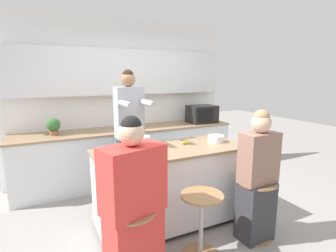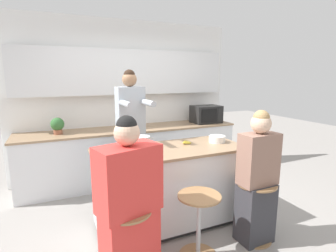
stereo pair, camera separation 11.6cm
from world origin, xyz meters
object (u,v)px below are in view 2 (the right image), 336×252
Objects in this scene: person_cooking at (131,140)px; fruit_bowl at (217,139)px; microwave at (206,114)px; juice_carton at (104,156)px; potted_plant at (57,125)px; banana_bunch at (186,142)px; bar_stool_leftmost at (128,239)px; person_seated_near at (257,183)px; bar_stool_center at (199,221)px; person_wrapped_blanket at (129,207)px; cooking_pot at (141,143)px; kitchen_island at (171,186)px; bar_stool_rightmost at (255,206)px; coffee_cup_near at (124,150)px.

fruit_bowl is at bearing -33.08° from person_cooking.
microwave is at bearing 62.89° from fruit_bowl.
potted_plant reaches higher than juice_carton.
bar_stool_leftmost is at bearing -141.50° from banana_bunch.
person_seated_near is 5.66× the size of potted_plant.
bar_stool_center is 3.17× the size of fruit_bowl.
bar_stool_center is 0.45× the size of person_wrapped_blanket.
juice_carton reaches higher than bar_stool_center.
person_seated_near reaches higher than potted_plant.
potted_plant reaches higher than fruit_bowl.
microwave is at bearing 38.67° from cooking_pot.
kitchen_island is 0.56m from banana_bunch.
kitchen_island is 0.95× the size of person_cooking.
microwave is (0.75, 1.46, 0.08)m from fruit_bowl.
kitchen_island is 0.97m from bar_stool_rightmost.
juice_carton reaches higher than bar_stool_leftmost.
bar_stool_rightmost is (1.41, 0.00, 0.00)m from bar_stool_leftmost.
potted_plant reaches higher than cooking_pot.
person_wrapped_blanket is 1.54m from fruit_bowl.
microwave is at bearing 37.39° from coffee_cup_near.
juice_carton is at bearing -136.92° from coffee_cup_near.
person_cooking is 0.75m from banana_bunch.
person_wrapped_blanket is at bearing 178.64° from person_seated_near.
person_cooking is 8.98× the size of fruit_bowl.
person_seated_near reaches higher than coffee_cup_near.
microwave is at bearing 45.57° from bar_stool_leftmost.
bar_stool_leftmost is 5.85× the size of coffee_cup_near.
cooking_pot is at bearing 113.17° from bar_stool_center.
coffee_cup_near is 0.80m from banana_bunch.
cooking_pot is (-1.02, 0.78, 0.36)m from person_seated_near.
coffee_cup_near is 0.64× the size of juice_carton.
person_cooking is 1.29× the size of person_seated_near.
person_seated_near reaches higher than juice_carton.
bar_stool_center is 4.70× the size of banana_bunch.
juice_carton is 0.69× the size of potted_plant.
person_seated_near is at bearing -60.52° from banana_bunch.
bar_stool_center is at bearing -61.98° from potted_plant.
bar_stool_center is at bearing -27.30° from juice_carton.
person_wrapped_blanket reaches higher than banana_bunch.
coffee_cup_near reaches higher than banana_bunch.
person_seated_near is at bearing -15.99° from juice_carton.
coffee_cup_near is at bearing 62.42° from person_wrapped_blanket.
cooking_pot reaches higher than kitchen_island.
cooking_pot is (0.36, 0.78, 0.33)m from person_wrapped_blanket.
juice_carton is 1.81m from potted_plant.
coffee_cup_near reaches higher than bar_stool_rightmost.
person_cooking is 3.55× the size of microwave.
fruit_bowl is 1.48× the size of banana_bunch.
kitchen_island is 10.12× the size of juice_carton.
person_seated_near is 10.33× the size of banana_bunch.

